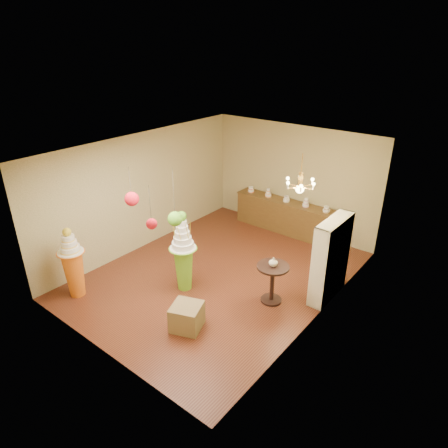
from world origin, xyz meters
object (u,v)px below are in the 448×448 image
Objects in this scene: round_table at (272,278)px; pedestal_green at (183,258)px; sideboard at (285,216)px; pedestal_orange at (74,268)px.

pedestal_green is at bearing -156.06° from round_table.
sideboard is at bearing 116.08° from round_table.
round_table is at bearing -63.92° from sideboard.
pedestal_green is 3.89m from sideboard.
pedestal_orange is 0.53× the size of sideboard.
pedestal_green reaches higher than round_table.
pedestal_green is 0.61× the size of sideboard.
sideboard reaches higher than round_table.
round_table is (3.42, 2.41, -0.11)m from pedestal_orange.
round_table is at bearing 35.25° from pedestal_orange.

